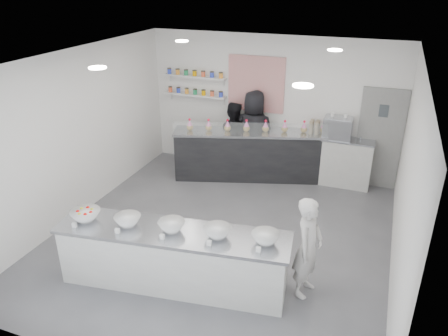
# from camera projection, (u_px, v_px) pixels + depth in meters

# --- Properties ---
(floor) EXTENTS (6.00, 6.00, 0.00)m
(floor) POSITION_uv_depth(u_px,v_px,m) (221.00, 236.00, 7.52)
(floor) COLOR #515156
(floor) RESTS_ON ground
(ceiling) EXTENTS (6.00, 6.00, 0.00)m
(ceiling) POSITION_uv_depth(u_px,v_px,m) (221.00, 60.00, 6.28)
(ceiling) COLOR white
(ceiling) RESTS_ON floor
(back_wall) EXTENTS (5.50, 0.00, 5.50)m
(back_wall) POSITION_uv_depth(u_px,v_px,m) (271.00, 106.00, 9.45)
(back_wall) COLOR white
(back_wall) RESTS_ON floor
(left_wall) EXTENTS (0.00, 6.00, 6.00)m
(left_wall) POSITION_uv_depth(u_px,v_px,m) (78.00, 135.00, 7.79)
(left_wall) COLOR white
(left_wall) RESTS_ON floor
(right_wall) EXTENTS (0.00, 6.00, 6.00)m
(right_wall) POSITION_uv_depth(u_px,v_px,m) (407.00, 184.00, 6.01)
(right_wall) COLOR white
(right_wall) RESTS_ON floor
(back_door) EXTENTS (0.88, 0.04, 2.10)m
(back_door) POSITION_uv_depth(u_px,v_px,m) (379.00, 139.00, 8.86)
(back_door) COLOR gray
(back_door) RESTS_ON floor
(pattern_panel) EXTENTS (1.25, 0.03, 1.20)m
(pattern_panel) POSITION_uv_depth(u_px,v_px,m) (256.00, 84.00, 9.36)
(pattern_panel) COLOR #BB3236
(pattern_panel) RESTS_ON back_wall
(jar_shelf_lower) EXTENTS (1.45, 0.22, 0.04)m
(jar_shelf_lower) POSITION_uv_depth(u_px,v_px,m) (196.00, 95.00, 9.89)
(jar_shelf_lower) COLOR silver
(jar_shelf_lower) RESTS_ON back_wall
(jar_shelf_upper) EXTENTS (1.45, 0.22, 0.04)m
(jar_shelf_upper) POSITION_uv_depth(u_px,v_px,m) (195.00, 76.00, 9.72)
(jar_shelf_upper) COLOR silver
(jar_shelf_upper) RESTS_ON back_wall
(preserve_jars) EXTENTS (1.45, 0.10, 0.56)m
(preserve_jars) POSITION_uv_depth(u_px,v_px,m) (195.00, 83.00, 9.76)
(preserve_jars) COLOR #F36339
(preserve_jars) RESTS_ON jar_shelf_lower
(downlight_0) EXTENTS (0.24, 0.24, 0.02)m
(downlight_0) POSITION_uv_depth(u_px,v_px,m) (97.00, 68.00, 5.89)
(downlight_0) COLOR white
(downlight_0) RESTS_ON ceiling
(downlight_1) EXTENTS (0.24, 0.24, 0.02)m
(downlight_1) POSITION_uv_depth(u_px,v_px,m) (303.00, 86.00, 4.98)
(downlight_1) COLOR white
(downlight_1) RESTS_ON ceiling
(downlight_2) EXTENTS (0.24, 0.24, 0.02)m
(downlight_2) POSITION_uv_depth(u_px,v_px,m) (182.00, 41.00, 8.10)
(downlight_2) COLOR white
(downlight_2) RESTS_ON ceiling
(downlight_3) EXTENTS (0.24, 0.24, 0.02)m
(downlight_3) POSITION_uv_depth(u_px,v_px,m) (335.00, 50.00, 7.19)
(downlight_3) COLOR white
(downlight_3) RESTS_ON ceiling
(prep_counter) EXTENTS (3.37, 1.20, 0.90)m
(prep_counter) POSITION_uv_depth(u_px,v_px,m) (173.00, 258.00, 6.21)
(prep_counter) COLOR #B8B8B3
(prep_counter) RESTS_ON floor
(back_bar) EXTENTS (3.50, 1.66, 1.07)m
(back_bar) POSITION_uv_depth(u_px,v_px,m) (255.00, 155.00, 9.42)
(back_bar) COLOR black
(back_bar) RESTS_ON floor
(sneeze_guard) EXTENTS (3.26, 1.05, 0.29)m
(sneeze_guard) POSITION_uv_depth(u_px,v_px,m) (256.00, 130.00, 8.87)
(sneeze_guard) COLOR white
(sneeze_guard) RESTS_ON back_bar
(espresso_ledge) EXTENTS (1.38, 0.44, 1.03)m
(espresso_ledge) POSITION_uv_depth(u_px,v_px,m) (338.00, 161.00, 9.17)
(espresso_ledge) COLOR #B8B8B3
(espresso_ledge) RESTS_ON floor
(espresso_machine) EXTENTS (0.57, 0.39, 0.43)m
(espresso_machine) POSITION_uv_depth(u_px,v_px,m) (338.00, 128.00, 8.89)
(espresso_machine) COLOR #93969E
(espresso_machine) RESTS_ON espresso_ledge
(cup_stacks) EXTENTS (0.24, 0.24, 0.32)m
(cup_stacks) POSITION_uv_depth(u_px,v_px,m) (314.00, 128.00, 9.07)
(cup_stacks) COLOR gray
(cup_stacks) RESTS_ON espresso_ledge
(prep_bowls) EXTENTS (3.02, 0.89, 0.15)m
(prep_bowls) POSITION_uv_depth(u_px,v_px,m) (172.00, 226.00, 5.99)
(prep_bowls) COLOR white
(prep_bowls) RESTS_ON prep_counter
(label_cards) EXTENTS (2.66, 0.04, 0.07)m
(label_cards) POSITION_uv_depth(u_px,v_px,m) (149.00, 248.00, 5.60)
(label_cards) COLOR white
(label_cards) RESTS_ON prep_counter
(cookie_bags) EXTENTS (2.84, 1.02, 0.26)m
(cookie_bags) POSITION_uv_depth(u_px,v_px,m) (256.00, 126.00, 9.15)
(cookie_bags) COLOR pink
(cookie_bags) RESTS_ON back_bar
(woman_prep) EXTENTS (0.45, 0.60, 1.48)m
(woman_prep) POSITION_uv_depth(u_px,v_px,m) (308.00, 248.00, 5.93)
(woman_prep) COLOR silver
(woman_prep) RESTS_ON floor
(staff_left) EXTENTS (0.82, 0.66, 1.59)m
(staff_left) POSITION_uv_depth(u_px,v_px,m) (233.00, 137.00, 9.73)
(staff_left) COLOR black
(staff_left) RESTS_ON floor
(staff_right) EXTENTS (0.95, 0.65, 1.88)m
(staff_right) POSITION_uv_depth(u_px,v_px,m) (254.00, 133.00, 9.51)
(staff_right) COLOR black
(staff_right) RESTS_ON floor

